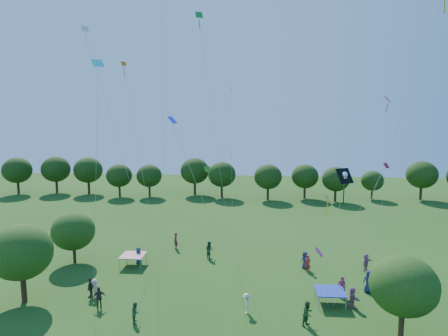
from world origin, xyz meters
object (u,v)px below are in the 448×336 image
near_tree_east (404,286)px  tent_blue (330,291)px  near_tree_north (73,231)px  near_tree_west (21,252)px  tent_red_stripe (133,255)px  pirate_kite (344,178)px  red_high_kite (161,3)px

near_tree_east → tent_blue: bearing=131.6°
near_tree_north → tent_blue: size_ratio=2.33×
near_tree_west → tent_blue: (23.93, 1.62, -3.03)m
tent_red_stripe → near_tree_east: bearing=-26.6°
tent_blue → pirate_kite: bearing=-91.7°
tent_red_stripe → red_high_kite: (4.87, -6.60, 21.58)m
near_tree_north → tent_red_stripe: near_tree_north is taller
near_tree_north → tent_blue: 24.78m
near_tree_north → tent_red_stripe: 6.44m
near_tree_east → tent_blue: near_tree_east is taller
tent_red_stripe → pirate_kite: 22.40m
near_tree_east → tent_red_stripe: (-21.53, 10.76, -2.56)m
pirate_kite → red_high_kite: red_high_kite is taller
near_tree_east → pirate_kite: (-3.95, 0.64, 6.95)m
near_tree_west → tent_red_stripe: (6.24, 8.05, -3.03)m
pirate_kite → red_high_kite: bearing=164.5°
near_tree_west → near_tree_north: bearing=88.7°
pirate_kite → tent_blue: bearing=88.3°
pirate_kite → near_tree_east: bearing=-9.3°
near_tree_north → red_high_kite: red_high_kite is taller
near_tree_east → tent_red_stripe: 24.21m
near_tree_west → near_tree_north: 8.43m
red_high_kite → pirate_kite: bearing=-15.5°
tent_red_stripe → red_high_kite: bearing=-53.6°
tent_blue → red_high_kite: (-12.82, -0.18, 21.58)m
near_tree_west → pirate_kite: (23.82, -2.07, 6.48)m
tent_red_stripe → pirate_kite: (17.58, -10.12, 9.51)m
near_tree_north → red_high_kite: 23.31m
near_tree_east → red_high_kite: size_ratio=0.21×
near_tree_north → tent_red_stripe: bearing=-3.2°
near_tree_east → tent_blue: size_ratio=2.53×
near_tree_east → red_high_kite: (-16.67, 4.16, 19.02)m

